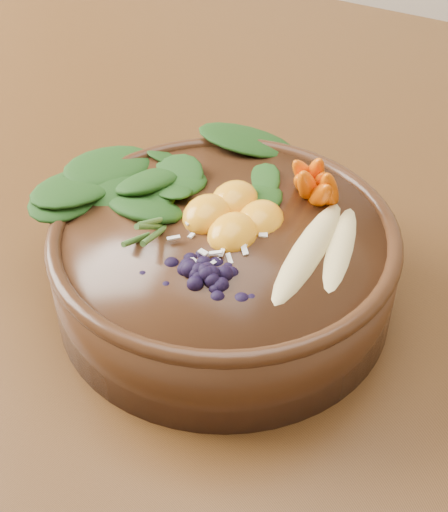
{
  "coord_description": "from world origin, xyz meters",
  "views": [
    {
      "loc": [
        0.26,
        -0.53,
        1.13
      ],
      "look_at": [
        0.06,
        -0.18,
        0.79
      ],
      "focal_mm": 50.0,
      "sensor_mm": 36.0,
      "label": 1
    }
  ],
  "objects": [
    {
      "name": "stoneware_bowl",
      "position": [
        0.06,
        -0.18,
        0.78
      ],
      "size": [
        0.29,
        0.29,
        0.07
      ],
      "primitive_type": "cylinder",
      "rotation": [
        0.0,
        0.0,
        0.18
      ],
      "color": "#422411",
      "rests_on": "dining_table"
    },
    {
      "name": "coconut_flakes",
      "position": [
        0.07,
        -0.2,
        0.82
      ],
      "size": [
        0.09,
        0.07,
        0.01
      ],
      "primitive_type": null,
      "rotation": [
        0.0,
        0.0,
        0.18
      ],
      "color": "white",
      "rests_on": "stoneware_bowl"
    },
    {
      "name": "kale_heap",
      "position": [
        0.01,
        -0.13,
        0.84
      ],
      "size": [
        0.19,
        0.17,
        0.04
      ],
      "primitive_type": null,
      "rotation": [
        0.0,
        0.0,
        0.18
      ],
      "color": "#1B4113",
      "rests_on": "stoneware_bowl"
    },
    {
      "name": "blueberry_pile",
      "position": [
        0.07,
        -0.23,
        0.84
      ],
      "size": [
        0.13,
        0.11,
        0.03
      ],
      "primitive_type": null,
      "rotation": [
        0.0,
        0.0,
        0.18
      ],
      "color": "black",
      "rests_on": "stoneware_bowl"
    },
    {
      "name": "carrot_cluster",
      "position": [
        0.09,
        -0.1,
        0.85
      ],
      "size": [
        0.06,
        0.06,
        0.07
      ],
      "primitive_type": null,
      "rotation": [
        0.0,
        0.0,
        0.18
      ],
      "color": "#F36800",
      "rests_on": "stoneware_bowl"
    },
    {
      "name": "mandarin_cluster",
      "position": [
        0.06,
        -0.16,
        0.83
      ],
      "size": [
        0.09,
        0.09,
        0.03
      ],
      "primitive_type": null,
      "rotation": [
        0.0,
        0.0,
        0.18
      ],
      "color": "#FAA11C",
      "rests_on": "stoneware_bowl"
    },
    {
      "name": "banana_halves",
      "position": [
        0.13,
        -0.16,
        0.83
      ],
      "size": [
        0.06,
        0.15,
        0.02
      ],
      "rotation": [
        0.0,
        0.0,
        0.18
      ],
      "color": "#E0CC84",
      "rests_on": "stoneware_bowl"
    },
    {
      "name": "dining_table",
      "position": [
        0.0,
        0.0,
        0.66
      ],
      "size": [
        1.6,
        0.9,
        0.75
      ],
      "color": "#331C0C",
      "rests_on": "ground"
    }
  ]
}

